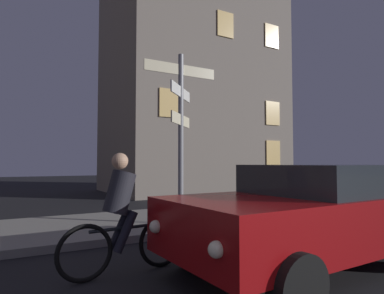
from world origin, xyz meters
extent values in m
cube|color=gray|center=(0.00, 7.35, 0.07)|extent=(40.00, 3.17, 0.14)
cylinder|color=gray|center=(1.44, 6.38, 2.03)|extent=(0.12, 0.12, 3.78)
cube|color=beige|center=(1.44, 6.38, 3.57)|extent=(1.76, 0.03, 0.24)
cube|color=white|center=(1.44, 6.38, 3.06)|extent=(0.98, 0.98, 0.24)
cube|color=beige|center=(1.44, 6.38, 2.44)|extent=(0.94, 0.94, 0.24)
cube|color=maroon|center=(1.79, 3.13, 0.69)|extent=(4.21, 2.01, 0.68)
cube|color=#23282D|center=(2.15, 3.14, 1.24)|extent=(2.06, 1.78, 0.41)
cylinder|color=black|center=(0.45, 2.15, 0.32)|extent=(0.65, 0.24, 0.64)
cylinder|color=black|center=(0.39, 4.02, 0.32)|extent=(0.65, 0.24, 0.64)
cylinder|color=black|center=(3.12, 4.11, 0.32)|extent=(0.65, 0.24, 0.64)
sphere|color=#F9EFCC|center=(-0.29, 2.43, 0.69)|extent=(0.16, 0.16, 0.16)
sphere|color=#F9EFCC|center=(-0.33, 3.69, 0.69)|extent=(0.16, 0.16, 0.16)
torus|color=black|center=(0.02, 4.27, 0.36)|extent=(0.72, 0.13, 0.72)
torus|color=black|center=(-1.08, 4.16, 0.36)|extent=(0.72, 0.13, 0.72)
cylinder|color=black|center=(-0.53, 4.22, 0.61)|extent=(1.00, 0.14, 0.04)
cylinder|color=#26262D|center=(-0.63, 4.21, 1.08)|extent=(0.48, 0.36, 0.61)
sphere|color=tan|center=(-0.63, 4.21, 1.50)|extent=(0.22, 0.22, 0.22)
cylinder|color=black|center=(-0.59, 4.30, 0.58)|extent=(0.35, 0.15, 0.55)
cylinder|color=black|center=(-0.57, 4.12, 0.58)|extent=(0.35, 0.15, 0.55)
cube|color=slate|center=(6.89, 15.35, 6.46)|extent=(8.70, 6.13, 12.92)
cube|color=#F2C672|center=(9.79, 12.26, 2.00)|extent=(0.90, 0.06, 1.20)
cube|color=#F2C672|center=(3.98, 12.26, 3.98)|extent=(0.90, 0.06, 1.20)
cube|color=#F2C672|center=(9.79, 12.26, 3.98)|extent=(0.90, 0.06, 1.20)
cube|color=#F2C672|center=(6.89, 12.26, 7.95)|extent=(0.90, 0.06, 1.20)
cube|color=#F2C672|center=(9.79, 12.26, 7.95)|extent=(0.90, 0.06, 1.20)
camera|label=1|loc=(-1.98, -0.09, 1.47)|focal=30.87mm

